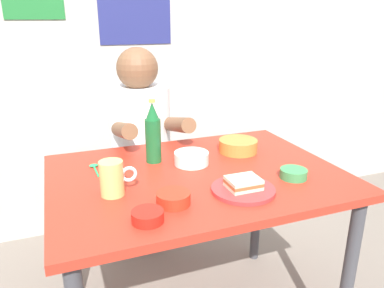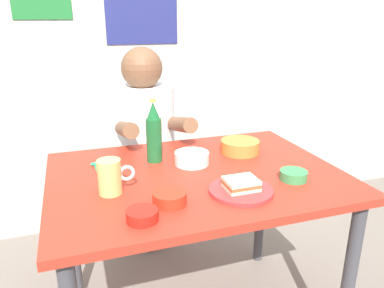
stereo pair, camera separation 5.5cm
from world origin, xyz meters
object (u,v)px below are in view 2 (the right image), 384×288
object	(u,v)px
dining_table	(196,194)
dip_bowl_green	(293,175)
stool	(147,196)
plate_orange	(241,190)
sandwich	(241,184)
beer_bottle	(154,134)
person_seated	(145,126)
beer_mug	(110,177)

from	to	relation	value
dining_table	dip_bowl_green	world-z (taller)	dip_bowl_green
stool	plate_orange	xyz separation A→B (m)	(0.16, -0.84, 0.40)
dip_bowl_green	sandwich	bearing A→B (deg)	-171.59
stool	dining_table	bearing A→B (deg)	-83.26
dining_table	beer_bottle	xyz separation A→B (m)	(-0.12, 0.17, 0.21)
sandwich	plate_orange	bearing A→B (deg)	0.00
sandwich	dip_bowl_green	xyz separation A→B (m)	(0.23, 0.03, -0.01)
dining_table	stool	distance (m)	0.70
plate_orange	sandwich	xyz separation A→B (m)	(-0.00, 0.00, 0.02)
plate_orange	dip_bowl_green	bearing A→B (deg)	8.41
dip_bowl_green	plate_orange	bearing A→B (deg)	-171.59
person_seated	dining_table	bearing A→B (deg)	-83.14
beer_bottle	dip_bowl_green	distance (m)	0.57
dining_table	stool	size ratio (longest dim) A/B	2.44
dining_table	beer_mug	distance (m)	0.37
beer_bottle	dip_bowl_green	bearing A→B (deg)	-38.06
dining_table	person_seated	bearing A→B (deg)	96.86
person_seated	beer_bottle	size ratio (longest dim) A/B	2.75
beer_mug	dip_bowl_green	distance (m)	0.66
plate_orange	beer_bottle	size ratio (longest dim) A/B	0.84
sandwich	dip_bowl_green	world-z (taller)	sandwich
stool	sandwich	xyz separation A→B (m)	(0.16, -0.84, 0.42)
plate_orange	beer_bottle	xyz separation A→B (m)	(-0.21, 0.38, 0.11)
sandwich	dip_bowl_green	distance (m)	0.23
stool	person_seated	world-z (taller)	person_seated
dip_bowl_green	stool	bearing A→B (deg)	115.98
stool	dip_bowl_green	bearing A→B (deg)	-64.02
beer_mug	dip_bowl_green	bearing A→B (deg)	-8.81
plate_orange	sandwich	size ratio (longest dim) A/B	2.00
stool	beer_mug	distance (m)	0.88
beer_bottle	dining_table	bearing A→B (deg)	-54.07
person_seated	dip_bowl_green	size ratio (longest dim) A/B	7.19
dip_bowl_green	beer_bottle	bearing A→B (deg)	141.94
stool	person_seated	bearing A→B (deg)	-90.00
stool	beer_bottle	xyz separation A→B (m)	(-0.05, -0.46, 0.51)
dining_table	beer_mug	size ratio (longest dim) A/B	8.73
stool	beer_bottle	bearing A→B (deg)	-96.08
dining_table	beer_bottle	bearing A→B (deg)	125.93
person_seated	plate_orange	distance (m)	0.84
sandwich	dining_table	bearing A→B (deg)	113.21
beer_mug	dip_bowl_green	size ratio (longest dim) A/B	1.26
stool	dip_bowl_green	xyz separation A→B (m)	(0.39, -0.81, 0.41)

